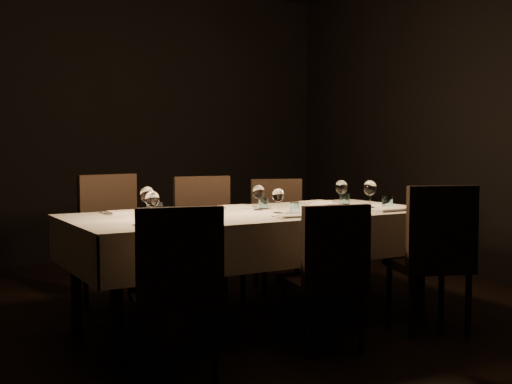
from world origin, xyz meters
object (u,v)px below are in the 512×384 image
chair_near_center (328,269)px  chair_far_right (279,228)px  chair_near_right (434,252)px  chair_far_left (117,236)px  chair_far_center (207,232)px  chair_near_left (177,284)px  dining_table (256,223)px

chair_near_center → chair_far_right: bearing=-103.0°
chair_near_right → chair_far_right: size_ratio=1.04×
chair_near_center → chair_far_left: 1.77m
chair_far_center → chair_near_center: bearing=-81.8°
chair_near_center → chair_far_center: bearing=-79.1°
chair_near_center → chair_far_left: size_ratio=0.88×
chair_near_left → chair_far_center: chair_far_center is taller
chair_far_right → chair_far_center: bearing=-157.9°
chair_near_left → chair_near_center: 0.96m
dining_table → chair_near_right: size_ratio=2.61×
chair_far_right → chair_far_left: bearing=-161.2°
chair_near_right → chair_far_right: bearing=-63.7°
chair_far_left → chair_far_right: 1.42m
chair_far_right → chair_near_right: bearing=-65.2°
chair_near_left → chair_far_center: 1.80m
chair_near_center → chair_far_left: bearing=-55.1°
chair_near_left → chair_near_center: bearing=-167.1°
chair_far_right → dining_table: bearing=-111.4°
chair_near_center → chair_far_center: chair_far_center is taller
chair_near_center → chair_far_center: size_ratio=0.90×
chair_far_left → chair_far_center: size_ratio=1.03×
dining_table → chair_near_left: (-0.91, -0.75, -0.18)m
dining_table → chair_far_center: bearing=89.2°
chair_near_center → chair_far_right: 1.72m
dining_table → chair_near_center: chair_near_center is taller
chair_far_left → chair_near_right: bearing=-58.6°
dining_table → chair_near_right: bearing=-42.4°
chair_near_right → chair_far_right: chair_near_right is taller
chair_far_center → chair_far_right: (0.70, 0.04, -0.02)m
chair_far_center → dining_table: bearing=-84.0°
dining_table → chair_far_right: bearing=49.4°
chair_far_left → chair_far_right: (1.42, -0.01, -0.03)m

